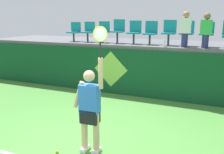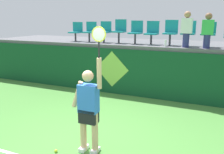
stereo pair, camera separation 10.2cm
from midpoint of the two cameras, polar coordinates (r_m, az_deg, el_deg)
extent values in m
plane|color=#478438|center=(5.62, -7.82, -14.84)|extent=(40.00, 40.00, 0.00)
cube|color=#0F4223|center=(8.57, 5.01, 0.93)|extent=(13.54, 0.20, 1.62)
cube|color=#56565B|center=(9.82, 7.86, 7.57)|extent=(13.54, 3.03, 0.12)
cube|color=white|center=(5.34, -6.79, -15.95)|extent=(0.13, 0.26, 0.08)
cube|color=white|center=(5.23, -4.16, -16.53)|extent=(0.13, 0.26, 0.08)
cylinder|color=#DBAD84|center=(5.16, -6.91, -12.22)|extent=(0.13, 0.13, 0.85)
cylinder|color=#DBAD84|center=(5.05, -4.24, -12.73)|extent=(0.13, 0.13, 0.85)
cube|color=black|center=(4.96, -5.68, -8.88)|extent=(0.37, 0.23, 0.28)
cube|color=blue|center=(4.84, -5.78, -4.96)|extent=(0.39, 0.23, 0.56)
sphere|color=#DBAD84|center=(4.72, -5.90, 0.20)|extent=(0.22, 0.22, 0.22)
cylinder|color=#DBAD84|center=(4.93, -8.29, -3.98)|extent=(0.26, 0.10, 0.55)
cylinder|color=#DBAD84|center=(4.60, -3.26, 0.81)|extent=(0.09, 0.09, 0.58)
cylinder|color=black|center=(4.53, -3.33, 6.25)|extent=(0.03, 0.03, 0.30)
torus|color=gold|center=(4.50, -3.38, 9.79)|extent=(0.28, 0.03, 0.28)
ellipsoid|color=silver|center=(4.50, -3.38, 9.79)|extent=(0.24, 0.03, 0.24)
sphere|color=#D1E533|center=(5.34, -13.07, -16.29)|extent=(0.07, 0.07, 0.07)
cylinder|color=white|center=(8.25, 11.56, 7.57)|extent=(0.07, 0.07, 0.23)
cylinder|color=#38383D|center=(10.19, -9.06, 9.01)|extent=(0.07, 0.07, 0.33)
cube|color=#147F89|center=(10.18, -9.10, 10.07)|extent=(0.44, 0.42, 0.05)
cube|color=#147F89|center=(10.33, -8.57, 11.33)|extent=(0.44, 0.04, 0.38)
cylinder|color=#38383D|center=(9.87, -5.91, 9.02)|extent=(0.07, 0.07, 0.35)
cube|color=#147F89|center=(9.86, -5.94, 10.18)|extent=(0.44, 0.42, 0.05)
cube|color=#147F89|center=(10.01, -5.43, 11.46)|extent=(0.44, 0.04, 0.38)
cylinder|color=#38383D|center=(9.57, -2.54, 9.00)|extent=(0.07, 0.07, 0.37)
cube|color=#147F89|center=(9.56, -2.55, 10.24)|extent=(0.44, 0.42, 0.05)
cube|color=#147F89|center=(9.72, -2.06, 11.56)|extent=(0.44, 0.04, 0.38)
cylinder|color=#38383D|center=(9.32, 0.91, 8.98)|extent=(0.07, 0.07, 0.39)
cube|color=#147F89|center=(9.31, 0.91, 10.35)|extent=(0.44, 0.42, 0.05)
cube|color=#147F89|center=(9.47, 1.37, 11.83)|extent=(0.44, 0.04, 0.42)
cylinder|color=#38383D|center=(9.10, 4.67, 8.72)|extent=(0.07, 0.07, 0.36)
cube|color=#147F89|center=(9.08, 4.70, 10.01)|extent=(0.44, 0.42, 0.05)
cube|color=#147F89|center=(9.25, 5.11, 11.50)|extent=(0.44, 0.04, 0.41)
cylinder|color=#38383D|center=(8.92, 8.32, 8.49)|extent=(0.07, 0.07, 0.35)
cube|color=#147F89|center=(8.91, 8.36, 9.76)|extent=(0.44, 0.42, 0.05)
cube|color=#147F89|center=(9.08, 8.73, 11.29)|extent=(0.44, 0.04, 0.42)
cylinder|color=#38383D|center=(8.78, 12.47, 8.34)|extent=(0.07, 0.07, 0.38)
cube|color=#147F89|center=(8.76, 12.54, 9.73)|extent=(0.44, 0.42, 0.05)
cube|color=#147F89|center=(8.94, 12.86, 11.31)|extent=(0.44, 0.04, 0.43)
cylinder|color=#38383D|center=(8.68, 16.27, 8.10)|extent=(0.07, 0.07, 0.38)
cube|color=#147F89|center=(8.67, 16.36, 9.52)|extent=(0.44, 0.42, 0.05)
cube|color=#147F89|center=(8.85, 16.62, 11.01)|extent=(0.44, 0.04, 0.39)
cylinder|color=#38383D|center=(8.63, 20.41, 7.75)|extent=(0.07, 0.07, 0.38)
cube|color=#147F89|center=(8.61, 20.53, 9.17)|extent=(0.44, 0.42, 0.05)
cube|color=#147F89|center=(8.79, 20.71, 10.57)|extent=(0.44, 0.04, 0.36)
cylinder|color=navy|center=(8.25, 20.26, 7.67)|extent=(0.20, 0.20, 0.42)
cube|color=green|center=(8.22, 20.51, 10.66)|extent=(0.34, 0.20, 0.45)
sphere|color=brown|center=(8.22, 20.69, 12.93)|extent=(0.20, 0.20, 0.20)
cylinder|color=navy|center=(8.33, 15.96, 8.12)|extent=(0.20, 0.20, 0.44)
cube|color=white|center=(8.31, 16.16, 11.25)|extent=(0.34, 0.20, 0.47)
sphere|color=#A87A56|center=(8.30, 16.32, 13.59)|extent=(0.21, 0.21, 0.21)
cube|color=#0F4223|center=(8.99, -0.62, -3.74)|extent=(0.90, 0.01, 0.00)
plane|color=#8CC64C|center=(8.76, -0.65, 1.80)|extent=(1.27, 0.00, 1.27)
camera|label=1|loc=(0.05, -90.47, -0.11)|focal=39.84mm
camera|label=2|loc=(0.05, 89.53, 0.11)|focal=39.84mm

